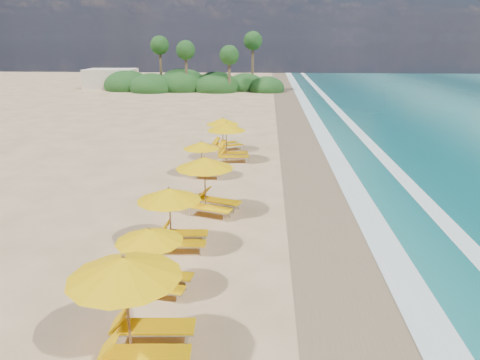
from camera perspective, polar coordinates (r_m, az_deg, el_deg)
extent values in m
plane|color=#D9B17F|center=(20.40, 0.00, -3.22)|extent=(160.00, 160.00, 0.00)
cube|color=#8B7352|center=(20.56, 11.22, -3.38)|extent=(4.00, 160.00, 0.01)
cube|color=white|center=(20.82, 15.32, -3.34)|extent=(1.20, 160.00, 0.01)
cube|color=white|center=(21.65, 23.12, -3.38)|extent=(0.80, 160.00, 0.01)
cylinder|color=olive|center=(11.12, -13.98, -15.43)|extent=(0.06, 0.06, 2.54)
cone|color=#FCBD05|center=(10.60, -14.41, -10.62)|extent=(2.76, 2.76, 0.51)
sphere|color=olive|center=(10.47, -14.52, -9.25)|extent=(0.09, 0.09, 0.09)
cylinder|color=olive|center=(13.76, -11.19, -9.87)|extent=(0.05, 0.05, 1.94)
cone|color=#FCBD05|center=(13.42, -11.39, -6.82)|extent=(2.26, 2.26, 0.39)
sphere|color=olive|center=(13.33, -11.45, -5.97)|extent=(0.07, 0.07, 0.07)
cylinder|color=olive|center=(16.23, -8.80, -4.84)|extent=(0.06, 0.06, 2.21)
cone|color=#FCBD05|center=(15.91, -8.95, -1.78)|extent=(2.38, 2.38, 0.44)
sphere|color=olive|center=(15.83, -8.99, -0.94)|extent=(0.08, 0.08, 0.08)
cylinder|color=olive|center=(19.37, -4.43, -0.65)|extent=(0.06, 0.06, 2.40)
cone|color=#FCBD05|center=(19.08, -4.50, 2.20)|extent=(3.16, 3.16, 0.48)
sphere|color=olive|center=(19.01, -4.52, 2.98)|extent=(0.09, 0.09, 0.09)
cylinder|color=olive|center=(24.43, -4.85, 2.60)|extent=(0.05, 0.05, 1.91)
cone|color=#FCBD05|center=(24.24, -4.90, 4.41)|extent=(2.15, 2.15, 0.38)
sphere|color=olive|center=(24.19, -4.91, 4.91)|extent=(0.07, 0.07, 0.07)
cylinder|color=olive|center=(27.55, -1.72, 4.79)|extent=(0.06, 0.06, 2.30)
cone|color=#FCBD05|center=(27.36, -1.74, 6.74)|extent=(2.62, 2.62, 0.46)
sphere|color=olive|center=(27.31, -1.74, 7.27)|extent=(0.08, 0.08, 0.08)
cylinder|color=olive|center=(30.28, -2.19, 5.78)|extent=(0.05, 0.05, 2.13)
cone|color=#FCBD05|center=(30.12, -2.21, 7.43)|extent=(3.01, 3.01, 0.43)
sphere|color=olive|center=(30.07, -2.21, 7.87)|extent=(0.08, 0.08, 0.08)
ellipsoid|color=#163D14|center=(64.77, -2.99, 11.66)|extent=(6.40, 6.40, 4.16)
ellipsoid|color=#163D14|center=(66.48, -7.27, 11.77)|extent=(7.20, 7.20, 4.68)
ellipsoid|color=#163D14|center=(65.41, -11.11, 11.39)|extent=(6.00, 6.00, 3.90)
ellipsoid|color=#163D14|center=(66.45, 0.71, 11.76)|extent=(5.60, 5.60, 3.64)
ellipsoid|color=#163D14|center=(68.40, -14.01, 11.51)|extent=(6.60, 6.60, 4.29)
ellipsoid|color=#163D14|center=(64.39, 3.34, 11.50)|extent=(5.00, 5.00, 3.25)
cylinder|color=brown|center=(62.43, -1.35, 13.19)|extent=(0.36, 0.36, 5.00)
sphere|color=#163D14|center=(62.29, -1.37, 15.48)|extent=(2.60, 2.60, 2.60)
cylinder|color=brown|center=(64.17, -6.78, 13.46)|extent=(0.36, 0.36, 5.60)
sphere|color=#163D14|center=(64.04, -6.87, 15.96)|extent=(2.60, 2.60, 2.60)
cylinder|color=brown|center=(66.90, -9.96, 13.75)|extent=(0.36, 0.36, 6.20)
sphere|color=#163D14|center=(66.79, -10.10, 16.40)|extent=(2.60, 2.60, 2.60)
cylinder|color=brown|center=(66.18, 1.61, 14.21)|extent=(0.36, 0.36, 6.80)
sphere|color=#163D14|center=(66.08, 1.63, 17.16)|extent=(2.60, 2.60, 2.60)
cube|color=beige|center=(71.16, -15.94, 12.19)|extent=(7.00, 5.00, 2.80)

